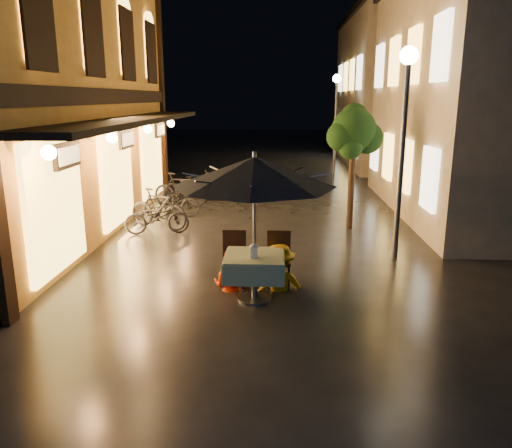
{
  "coord_description": "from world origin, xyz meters",
  "views": [
    {
      "loc": [
        0.53,
        -8.07,
        3.28
      ],
      "look_at": [
        0.17,
        0.29,
        1.15
      ],
      "focal_mm": 35.0,
      "sensor_mm": 36.0,
      "label": 1
    }
  ],
  "objects_px": {
    "cafe_table": "(254,266)",
    "patio_umbrella": "(254,172)",
    "streetlamp_near": "(405,116)",
    "table_lantern": "(254,249)",
    "person_orange": "(230,251)",
    "person_yellow": "(279,246)",
    "bicycle_0": "(157,218)"
  },
  "relations": [
    {
      "from": "patio_umbrella",
      "to": "person_yellow",
      "type": "bearing_deg",
      "value": 51.89
    },
    {
      "from": "cafe_table",
      "to": "patio_umbrella",
      "type": "height_order",
      "value": "patio_umbrella"
    },
    {
      "from": "streetlamp_near",
      "to": "table_lantern",
      "type": "distance_m",
      "value": 4.24
    },
    {
      "from": "cafe_table",
      "to": "patio_umbrella",
      "type": "distance_m",
      "value": 1.56
    },
    {
      "from": "person_orange",
      "to": "bicycle_0",
      "type": "height_order",
      "value": "person_orange"
    },
    {
      "from": "streetlamp_near",
      "to": "patio_umbrella",
      "type": "distance_m",
      "value": 3.74
    },
    {
      "from": "streetlamp_near",
      "to": "person_yellow",
      "type": "xyz_separation_m",
      "value": [
        -2.42,
        -1.79,
        -2.13
      ]
    },
    {
      "from": "person_yellow",
      "to": "bicycle_0",
      "type": "distance_m",
      "value": 4.64
    },
    {
      "from": "patio_umbrella",
      "to": "person_orange",
      "type": "relative_size",
      "value": 1.91
    },
    {
      "from": "person_orange",
      "to": "cafe_table",
      "type": "bearing_deg",
      "value": 149.24
    },
    {
      "from": "streetlamp_near",
      "to": "table_lantern",
      "type": "bearing_deg",
      "value": -139.32
    },
    {
      "from": "table_lantern",
      "to": "person_orange",
      "type": "height_order",
      "value": "person_orange"
    },
    {
      "from": "patio_umbrella",
      "to": "person_orange",
      "type": "bearing_deg",
      "value": 130.38
    },
    {
      "from": "patio_umbrella",
      "to": "person_yellow",
      "type": "relative_size",
      "value": 1.66
    },
    {
      "from": "patio_umbrella",
      "to": "cafe_table",
      "type": "bearing_deg",
      "value": 63.43
    },
    {
      "from": "patio_umbrella",
      "to": "streetlamp_near",
      "type": "bearing_deg",
      "value": 39.24
    },
    {
      "from": "patio_umbrella",
      "to": "person_yellow",
      "type": "xyz_separation_m",
      "value": [
        0.41,
        0.52,
        -1.36
      ]
    },
    {
      "from": "person_yellow",
      "to": "bicycle_0",
      "type": "bearing_deg",
      "value": -65.82
    },
    {
      "from": "streetlamp_near",
      "to": "bicycle_0",
      "type": "distance_m",
      "value": 6.22
    },
    {
      "from": "streetlamp_near",
      "to": "cafe_table",
      "type": "bearing_deg",
      "value": -140.76
    },
    {
      "from": "table_lantern",
      "to": "person_orange",
      "type": "bearing_deg",
      "value": 124.66
    },
    {
      "from": "person_yellow",
      "to": "bicycle_0",
      "type": "xyz_separation_m",
      "value": [
        -3.0,
        3.52,
        -0.37
      ]
    },
    {
      "from": "person_yellow",
      "to": "person_orange",
      "type": "bearing_deg",
      "value": -16.57
    },
    {
      "from": "table_lantern",
      "to": "person_orange",
      "type": "xyz_separation_m",
      "value": [
        -0.45,
        0.64,
        -0.23
      ]
    },
    {
      "from": "cafe_table",
      "to": "patio_umbrella",
      "type": "bearing_deg",
      "value": -116.57
    },
    {
      "from": "person_yellow",
      "to": "streetlamp_near",
      "type": "bearing_deg",
      "value": -159.75
    },
    {
      "from": "patio_umbrella",
      "to": "bicycle_0",
      "type": "relative_size",
      "value": 1.66
    },
    {
      "from": "cafe_table",
      "to": "bicycle_0",
      "type": "xyz_separation_m",
      "value": [
        -2.59,
        4.04,
        -0.17
      ]
    },
    {
      "from": "streetlamp_near",
      "to": "table_lantern",
      "type": "relative_size",
      "value": 16.92
    },
    {
      "from": "cafe_table",
      "to": "table_lantern",
      "type": "bearing_deg",
      "value": -90.0
    },
    {
      "from": "table_lantern",
      "to": "person_yellow",
      "type": "height_order",
      "value": "person_yellow"
    },
    {
      "from": "person_orange",
      "to": "person_yellow",
      "type": "distance_m",
      "value": 0.86
    }
  ]
}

